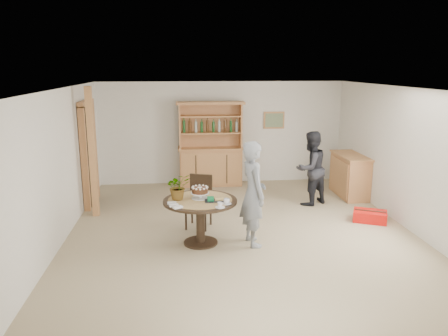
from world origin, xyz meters
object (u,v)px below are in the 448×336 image
Objects in this scene: red_suitcase at (370,216)px; adult_person at (311,168)px; hutch at (211,157)px; dining_table at (200,208)px; teen_boy at (253,194)px; sideboard at (350,175)px; dining_chair at (200,198)px.

adult_person is at bearing 150.51° from red_suitcase.
hutch is 4.08m from red_suitcase.
hutch is 1.70× the size of dining_table.
red_suitcase is (2.38, 0.83, -0.76)m from teen_boy.
sideboard is (3.04, -1.24, -0.22)m from hutch.
sideboard is at bearing 34.63° from dining_table.
red_suitcase is at bearing -46.15° from hutch.
red_suitcase is at bearing -80.49° from teen_boy.
red_suitcase is (-0.24, -1.67, -0.37)m from sideboard.
hutch is 2.85m from dining_chair.
hutch is 2.86× the size of red_suitcase.
dining_chair is (-3.45, -1.57, 0.06)m from sideboard.
dining_table is 0.83m from dining_chair.
dining_table is at bearing 73.67° from teen_boy.
sideboard is 1.73m from red_suitcase.
adult_person reaches higher than red_suitcase.
teen_boy reaches higher than dining_chair.
teen_boy reaches higher than dining_table.
sideboard is 0.73× the size of teen_boy.
teen_boy reaches higher than adult_person.
dining_chair is at bearing 88.17° from dining_table.
hutch is 2.64m from adult_person.
dining_chair is 0.55× the size of teen_boy.
dining_table reaches higher than red_suitcase.
dining_chair is 2.61m from adult_person.
adult_person is (2.37, 1.06, 0.24)m from dining_chair.
dining_table is 3.35m from red_suitcase.
sideboard is 3.64m from teen_boy.
dining_table is at bearing -96.77° from hutch.
teen_boy is at bearing -28.99° from dining_chair.
dining_chair is at bearing -157.03° from red_suitcase.
hutch is 3.67m from dining_table.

